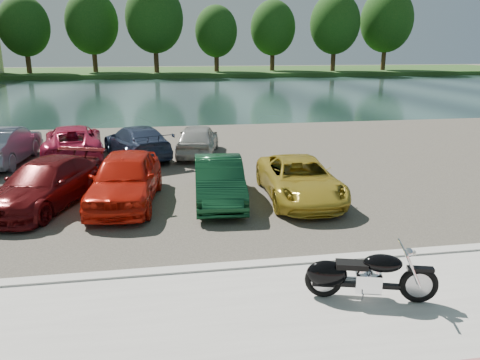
# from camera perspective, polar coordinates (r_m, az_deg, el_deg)

# --- Properties ---
(ground) EXTENTS (200.00, 200.00, 0.00)m
(ground) POSITION_cam_1_polar(r_m,az_deg,el_deg) (8.43, 9.82, -16.36)
(ground) COLOR #595447
(ground) RESTS_ON ground
(promenade) EXTENTS (60.00, 6.00, 0.10)m
(promenade) POSITION_cam_1_polar(r_m,az_deg,el_deg) (7.63, 12.43, -19.92)
(promenade) COLOR #B0ADA6
(promenade) RESTS_ON ground
(kerb) EXTENTS (60.00, 0.30, 0.14)m
(kerb) POSITION_cam_1_polar(r_m,az_deg,el_deg) (10.05, 6.09, -10.07)
(kerb) COLOR #B0ADA6
(kerb) RESTS_ON ground
(parking_lot) EXTENTS (60.00, 18.00, 0.04)m
(parking_lot) POSITION_cam_1_polar(r_m,az_deg,el_deg) (18.40, -1.34, 2.06)
(parking_lot) COLOR #3D3931
(parking_lot) RESTS_ON ground
(river) EXTENTS (120.00, 40.00, 0.00)m
(river) POSITION_cam_1_polar(r_m,az_deg,el_deg) (46.95, -6.47, 10.55)
(river) COLOR #172A29
(river) RESTS_ON ground
(far_bank) EXTENTS (120.00, 24.00, 0.60)m
(far_bank) POSITION_cam_1_polar(r_m,az_deg,el_deg) (78.82, -7.83, 12.95)
(far_bank) COLOR #224A1A
(far_bank) RESTS_ON ground
(far_trees) EXTENTS (70.25, 10.68, 12.52)m
(far_trees) POSITION_cam_1_polar(r_m,az_deg,el_deg) (72.85, -4.27, 18.46)
(far_trees) COLOR #3D2816
(far_trees) RESTS_ON far_bank
(motorcycle) EXTENTS (2.28, 0.98, 1.05)m
(motorcycle) POSITION_cam_1_polar(r_m,az_deg,el_deg) (8.73, 14.25, -11.19)
(motorcycle) COLOR black
(motorcycle) RESTS_ON promenade
(car_3) EXTENTS (3.27, 4.86, 1.31)m
(car_3) POSITION_cam_1_polar(r_m,az_deg,el_deg) (14.39, -22.63, -0.46)
(car_3) COLOR #530B0D
(car_3) RESTS_ON parking_lot
(car_4) EXTENTS (2.24, 4.59, 1.51)m
(car_4) POSITION_cam_1_polar(r_m,az_deg,el_deg) (13.86, -13.81, 0.18)
(car_4) COLOR red
(car_4) RESTS_ON parking_lot
(car_5) EXTENTS (1.62, 4.02, 1.30)m
(car_5) POSITION_cam_1_polar(r_m,az_deg,el_deg) (13.66, -2.60, -0.06)
(car_5) COLOR #103C20
(car_5) RESTS_ON parking_lot
(car_6) EXTENTS (2.19, 4.47, 1.22)m
(car_6) POSITION_cam_1_polar(r_m,az_deg,el_deg) (14.03, 7.29, 0.11)
(car_6) COLOR gold
(car_6) RESTS_ON parking_lot
(car_9) EXTENTS (1.87, 4.60, 1.48)m
(car_9) POSITION_cam_1_polar(r_m,az_deg,el_deg) (20.23, -26.85, 3.81)
(car_9) COLOR slate
(car_9) RESTS_ON parking_lot
(car_10) EXTENTS (2.91, 5.09, 1.34)m
(car_10) POSITION_cam_1_polar(r_m,az_deg,el_deg) (20.31, -19.69, 4.45)
(car_10) COLOR #AC1C3E
(car_10) RESTS_ON parking_lot
(car_11) EXTENTS (3.29, 4.86, 1.31)m
(car_11) POSITION_cam_1_polar(r_m,az_deg,el_deg) (19.64, -12.46, 4.60)
(car_11) COLOR #28334E
(car_11) RESTS_ON parking_lot
(car_12) EXTENTS (2.25, 4.10, 1.32)m
(car_12) POSITION_cam_1_polar(r_m,az_deg,el_deg) (19.66, -5.18, 4.94)
(car_12) COLOR #A5A5A0
(car_12) RESTS_ON parking_lot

